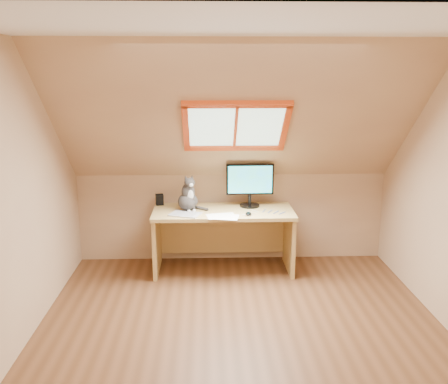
{
  "coord_description": "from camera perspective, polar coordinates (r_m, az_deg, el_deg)",
  "views": [
    {
      "loc": [
        -0.28,
        -3.78,
        2.14
      ],
      "look_at": [
        -0.11,
        1.0,
        0.98
      ],
      "focal_mm": 40.0,
      "sensor_mm": 36.0,
      "label": 1
    }
  ],
  "objects": [
    {
      "name": "desk_speaker",
      "position": [
        5.61,
        -7.37,
        -0.86
      ],
      "size": [
        0.1,
        0.1,
        0.12
      ],
      "primitive_type": "cube",
      "rotation": [
        0.0,
        0.0,
        0.21
      ],
      "color": "black",
      "rests_on": "desk"
    },
    {
      "name": "desk",
      "position": [
        5.49,
        -0.11,
        -4.06
      ],
      "size": [
        1.51,
        0.66,
        0.69
      ],
      "color": "tan",
      "rests_on": "ground"
    },
    {
      "name": "ground",
      "position": [
        4.35,
        2.04,
        -15.82
      ],
      "size": [
        3.5,
        3.5,
        0.0
      ],
      "primitive_type": "plane",
      "color": "brown",
      "rests_on": "ground"
    },
    {
      "name": "cat",
      "position": [
        5.35,
        -4.13,
        -0.61
      ],
      "size": [
        0.3,
        0.32,
        0.4
      ],
      "color": "#3E3936",
      "rests_on": "desk"
    },
    {
      "name": "cables",
      "position": [
        5.28,
        4.64,
        -2.33
      ],
      "size": [
        0.51,
        0.26,
        0.01
      ],
      "color": "silver",
      "rests_on": "desk"
    },
    {
      "name": "monitor",
      "position": [
        5.44,
        2.98,
        1.13
      ],
      "size": [
        0.52,
        0.22,
        0.48
      ],
      "color": "black",
      "rests_on": "desk"
    },
    {
      "name": "papers",
      "position": [
        5.11,
        -0.26,
        -2.85
      ],
      "size": [
        0.33,
        0.27,
        0.0
      ],
      "color": "white",
      "rests_on": "desk"
    },
    {
      "name": "graphics_tablet",
      "position": [
        5.2,
        -4.45,
        -2.55
      ],
      "size": [
        0.36,
        0.31,
        0.01
      ],
      "primitive_type": "cube",
      "rotation": [
        0.0,
        0.0,
        -0.36
      ],
      "color": "#B2B2B7",
      "rests_on": "desk"
    },
    {
      "name": "mouse",
      "position": [
        5.17,
        2.81,
        -2.5
      ],
      "size": [
        0.08,
        0.11,
        0.03
      ],
      "primitive_type": "ellipsoid",
      "rotation": [
        0.0,
        0.0,
        -0.17
      ],
      "color": "black",
      "rests_on": "desk"
    },
    {
      "name": "room_shell",
      "position": [
        3.77,
        2.33,
        2.78
      ],
      "size": [
        3.52,
        3.52,
        2.41
      ],
      "color": "tan",
      "rests_on": "ground"
    }
  ]
}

